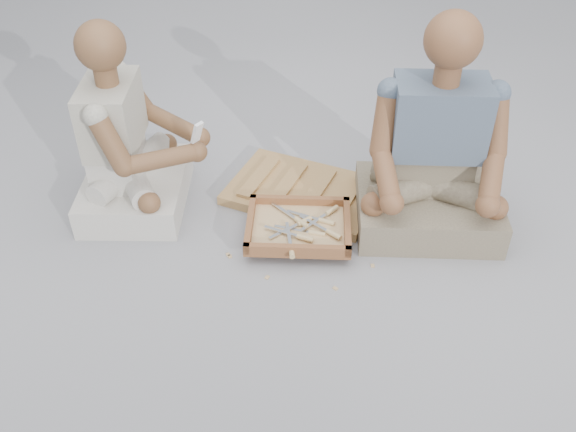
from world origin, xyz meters
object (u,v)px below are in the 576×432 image
(carved_panel, at_px, (303,192))
(craftsman, at_px, (128,148))
(companion, at_px, (434,161))
(tool_tray, at_px, (298,227))

(carved_panel, distance_m, craftsman, 0.81)
(carved_panel, xyz_separation_m, companion, (0.56, 0.01, 0.29))
(craftsman, distance_m, companion, 1.31)
(craftsman, bearing_deg, carved_panel, 94.37)
(tool_tray, bearing_deg, companion, 32.53)
(tool_tray, height_order, craftsman, craftsman)
(companion, bearing_deg, craftsman, -3.34)
(craftsman, xyz_separation_m, companion, (1.27, 0.31, 0.02))
(tool_tray, xyz_separation_m, companion, (0.49, 0.31, 0.25))
(carved_panel, relative_size, companion, 0.71)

